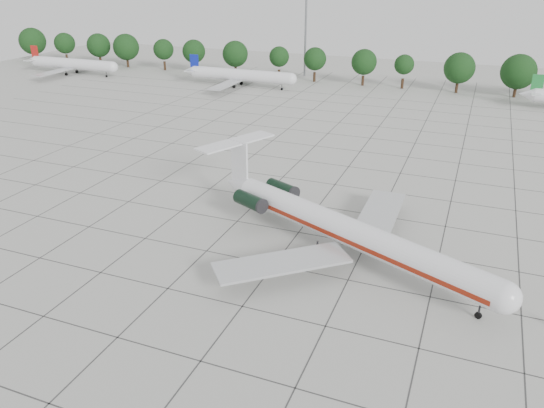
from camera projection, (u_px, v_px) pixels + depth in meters
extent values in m
plane|color=#B3B2AB|center=(299.00, 232.00, 62.57)|extent=(260.00, 260.00, 0.00)
cube|color=#383838|center=(333.00, 187.00, 75.27)|extent=(170.00, 170.00, 0.02)
cylinder|color=silver|center=(352.00, 233.00, 55.58)|extent=(30.80, 16.23, 2.98)
sphere|color=silver|center=(504.00, 297.00, 44.88)|extent=(2.98, 2.98, 2.98)
cone|color=silver|center=(238.00, 185.00, 67.76)|extent=(5.35, 4.59, 2.98)
cube|color=maroon|center=(361.00, 230.00, 56.62)|extent=(28.77, 13.20, 0.50)
cube|color=maroon|center=(343.00, 240.00, 54.72)|extent=(28.77, 13.20, 0.50)
cube|color=#B7BABC|center=(379.00, 214.00, 62.68)|extent=(4.25, 13.58, 0.27)
cube|color=#B7BABC|center=(282.00, 263.00, 52.45)|extent=(13.01, 11.95, 0.27)
cube|color=black|center=(279.00, 190.00, 65.36)|extent=(2.30, 1.89, 0.23)
cylinder|color=black|center=(282.00, 189.00, 65.76)|extent=(4.66, 3.36, 1.72)
cube|color=black|center=(254.00, 200.00, 62.80)|extent=(2.30, 1.89, 0.23)
cylinder|color=black|center=(250.00, 201.00, 62.40)|extent=(4.66, 3.36, 1.72)
cube|color=silver|center=(239.00, 162.00, 66.15)|extent=(2.73, 1.43, 5.42)
cube|color=silver|center=(236.00, 142.00, 65.53)|extent=(6.97, 10.98, 0.20)
cylinder|color=black|center=(479.00, 310.00, 47.02)|extent=(0.24, 0.24, 1.72)
cylinder|color=black|center=(478.00, 315.00, 47.25)|extent=(0.68, 0.49, 0.63)
cylinder|color=black|center=(345.00, 234.00, 59.66)|extent=(0.29, 0.29, 1.63)
cylinder|color=black|center=(345.00, 240.00, 59.96)|extent=(1.05, 0.87, 0.90)
cylinder|color=black|center=(317.00, 248.00, 56.70)|extent=(0.29, 0.29, 1.63)
cylinder|color=black|center=(317.00, 254.00, 57.00)|extent=(1.05, 0.87, 0.90)
cylinder|color=silver|center=(73.00, 64.00, 150.95)|extent=(27.20, 3.00, 3.00)
cube|color=#B7BABC|center=(71.00, 68.00, 151.78)|extent=(3.50, 27.20, 0.25)
cube|color=#A41611|center=(35.00, 52.00, 154.39)|extent=(2.40, 0.25, 3.60)
cylinder|color=black|center=(77.00, 72.00, 154.22)|extent=(0.80, 0.45, 0.80)
cylinder|color=black|center=(66.00, 74.00, 150.49)|extent=(0.80, 0.45, 0.80)
cylinder|color=silver|center=(241.00, 75.00, 135.67)|extent=(27.20, 3.00, 3.00)
cube|color=#B7BABC|center=(238.00, 79.00, 136.50)|extent=(3.50, 27.20, 0.25)
cube|color=#0B1997|center=(194.00, 61.00, 139.11)|extent=(2.40, 0.25, 3.60)
cylinder|color=black|center=(241.00, 83.00, 138.94)|extent=(0.80, 0.45, 0.80)
cylinder|color=black|center=(234.00, 87.00, 135.21)|extent=(0.80, 0.45, 0.80)
cube|color=#1A752F|center=(538.00, 83.00, 114.00)|extent=(2.40, 0.25, 3.60)
cylinder|color=#332114|center=(35.00, 56.00, 174.83)|extent=(0.70, 0.70, 2.50)
sphere|color=black|center=(32.00, 41.00, 172.87)|extent=(8.44, 8.44, 8.44)
cylinder|color=#332114|center=(67.00, 58.00, 170.39)|extent=(0.70, 0.70, 2.50)
sphere|color=black|center=(65.00, 43.00, 168.43)|extent=(6.44, 6.44, 6.44)
cylinder|color=#332114|center=(101.00, 61.00, 165.96)|extent=(0.70, 0.70, 2.50)
sphere|color=black|center=(99.00, 45.00, 163.99)|extent=(7.14, 7.14, 7.14)
cylinder|color=#332114|center=(128.00, 63.00, 162.53)|extent=(0.70, 0.70, 2.50)
sphere|color=black|center=(126.00, 47.00, 160.57)|extent=(7.79, 7.79, 7.79)
cylinder|color=#332114|center=(165.00, 66.00, 158.09)|extent=(0.70, 0.70, 2.50)
sphere|color=black|center=(163.00, 49.00, 156.13)|extent=(5.94, 5.94, 5.94)
cylinder|color=#332114|center=(195.00, 68.00, 154.67)|extent=(0.70, 0.70, 2.50)
sphere|color=black|center=(194.00, 51.00, 152.71)|extent=(6.57, 6.57, 6.57)
cylinder|color=#332114|center=(236.00, 71.00, 150.23)|extent=(0.70, 0.70, 2.50)
sphere|color=black|center=(235.00, 54.00, 148.27)|extent=(7.15, 7.15, 7.15)
cylinder|color=#332114|center=(279.00, 74.00, 145.80)|extent=(0.70, 0.70, 2.50)
sphere|color=black|center=(279.00, 57.00, 143.84)|extent=(5.43, 5.43, 5.43)
cylinder|color=#332114|center=(314.00, 77.00, 142.37)|extent=(0.70, 0.70, 2.50)
sphere|color=black|center=(315.00, 59.00, 140.41)|extent=(5.99, 5.99, 5.99)
cylinder|color=#332114|center=(363.00, 81.00, 137.94)|extent=(0.70, 0.70, 2.50)
sphere|color=black|center=(364.00, 62.00, 135.97)|extent=(6.50, 6.50, 6.50)
cylinder|color=#332114|center=(402.00, 84.00, 134.51)|extent=(0.70, 0.70, 2.50)
sphere|color=black|center=(404.00, 65.00, 132.55)|extent=(4.93, 4.93, 4.93)
cylinder|color=#332114|center=(457.00, 88.00, 130.07)|extent=(0.70, 0.70, 2.50)
sphere|color=black|center=(459.00, 68.00, 128.11)|extent=(7.40, 7.40, 7.40)
cylinder|color=#332114|center=(515.00, 92.00, 125.64)|extent=(0.70, 0.70, 2.50)
sphere|color=black|center=(519.00, 72.00, 123.68)|extent=(8.08, 8.08, 8.08)
cylinder|color=slate|center=(306.00, 30.00, 145.37)|extent=(0.56, 0.56, 25.00)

